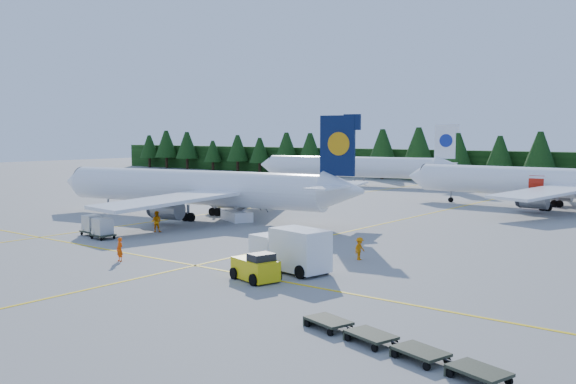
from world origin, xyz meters
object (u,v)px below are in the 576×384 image
Objects in this scene: airstairs at (239,213)px; airliner_navy at (187,188)px; service_truck at (289,249)px; airliner_red at (536,182)px; baggage_tug at (256,267)px.

airliner_navy is at bearing -141.41° from airstairs.
airstairs reaches higher than service_truck.
airliner_navy is 1.03× the size of airliner_red.
airstairs reaches higher than baggage_tug.
service_truck is at bearing -40.21° from airliner_navy.
service_truck is 3.73m from baggage_tug.
airstairs is at bearing 3.86° from airliner_navy.
airliner_navy reaches higher than baggage_tug.
airstairs is 0.95× the size of service_truck.
airliner_navy reaches higher than airliner_red.
airliner_navy is 7.02m from airstairs.
airliner_navy is 6.15× the size of airstairs.
baggage_tug is at bearing -91.69° from airliner_red.
airliner_red is 38.03m from airstairs.
airliner_red is 51.62m from baggage_tug.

